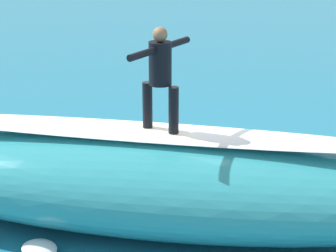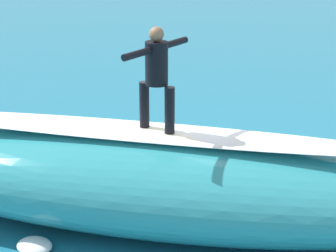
# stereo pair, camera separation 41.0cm
# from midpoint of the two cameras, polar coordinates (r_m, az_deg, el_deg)

# --- Properties ---
(ground_plane) EXTENTS (120.00, 120.00, 0.00)m
(ground_plane) POSITION_cam_midpoint_polar(r_m,az_deg,el_deg) (11.17, 2.29, -5.28)
(ground_plane) COLOR teal
(wave_crest) EXTENTS (9.54, 4.42, 1.45)m
(wave_crest) POSITION_cam_midpoint_polar(r_m,az_deg,el_deg) (9.59, -0.94, -4.82)
(wave_crest) COLOR teal
(wave_crest) RESTS_ON ground_plane
(wave_foam_lip) EXTENTS (7.84, 2.56, 0.08)m
(wave_foam_lip) POSITION_cam_midpoint_polar(r_m,az_deg,el_deg) (9.31, -0.97, -0.51)
(wave_foam_lip) COLOR white
(wave_foam_lip) RESTS_ON wave_crest
(surfboard_riding) EXTENTS (1.89, 0.77, 0.09)m
(surfboard_riding) POSITION_cam_midpoint_polar(r_m,az_deg,el_deg) (9.26, 0.28, -0.59)
(surfboard_riding) COLOR #EAE5C6
(surfboard_riding) RESTS_ON wave_crest
(surfer_riding) EXTENTS (0.59, 1.41, 1.49)m
(surfer_riding) POSITION_cam_midpoint_polar(r_m,az_deg,el_deg) (8.98, 0.29, 4.88)
(surfer_riding) COLOR black
(surfer_riding) RESTS_ON surfboard_riding
(surfboard_paddling) EXTENTS (0.61, 2.30, 0.08)m
(surfboard_paddling) POSITION_cam_midpoint_polar(r_m,az_deg,el_deg) (12.06, 1.73, -3.14)
(surfboard_paddling) COLOR yellow
(surfboard_paddling) RESTS_ON ground_plane
(surfer_paddling) EXTENTS (0.35, 1.80, 0.32)m
(surfer_paddling) POSITION_cam_midpoint_polar(r_m,az_deg,el_deg) (12.11, 2.02, -2.13)
(surfer_paddling) COLOR black
(surfer_paddling) RESTS_ON surfboard_paddling
(foam_patch_near) EXTENTS (0.77, 0.70, 0.17)m
(foam_patch_near) POSITION_cam_midpoint_polar(r_m,az_deg,el_deg) (12.93, -10.85, -1.68)
(foam_patch_near) COLOR white
(foam_patch_near) RESTS_ON ground_plane
(foam_patch_mid) EXTENTS (0.63, 0.57, 0.17)m
(foam_patch_mid) POSITION_cam_midpoint_polar(r_m,az_deg,el_deg) (9.32, -10.50, -10.41)
(foam_patch_mid) COLOR white
(foam_patch_mid) RESTS_ON ground_plane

